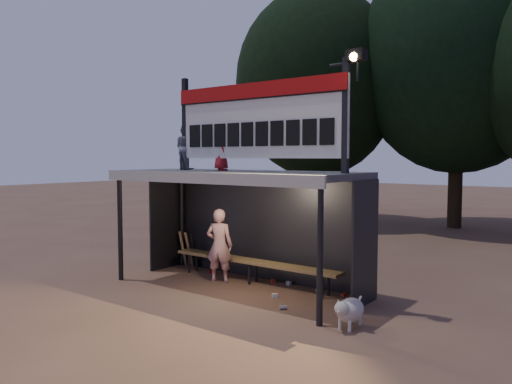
# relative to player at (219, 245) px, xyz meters

# --- Properties ---
(ground) EXTENTS (80.00, 80.00, 0.00)m
(ground) POSITION_rel_player_xyz_m (0.62, -0.23, -0.77)
(ground) COLOR brown
(ground) RESTS_ON ground
(player) EXTENTS (0.66, 0.55, 1.53)m
(player) POSITION_rel_player_xyz_m (0.00, 0.00, 0.00)
(player) COLOR white
(player) RESTS_ON ground
(child_a) EXTENTS (0.46, 0.36, 0.94)m
(child_a) POSITION_rel_player_xyz_m (-0.79, -0.18, 2.02)
(child_a) COLOR slate
(child_a) RESTS_ON dugout_shelter
(child_b) EXTENTS (0.51, 0.48, 0.87)m
(child_b) POSITION_rel_player_xyz_m (0.21, -0.17, 1.99)
(child_b) COLOR maroon
(child_b) RESTS_ON dugout_shelter
(dugout_shelter) EXTENTS (5.10, 2.08, 2.32)m
(dugout_shelter) POSITION_rel_player_xyz_m (0.62, 0.01, 1.08)
(dugout_shelter) COLOR #424245
(dugout_shelter) RESTS_ON ground
(scoreboard_assembly) EXTENTS (4.10, 0.27, 1.99)m
(scoreboard_assembly) POSITION_rel_player_xyz_m (1.18, -0.24, 2.56)
(scoreboard_assembly) COLOR black
(scoreboard_assembly) RESTS_ON dugout_shelter
(bench) EXTENTS (4.00, 0.35, 0.48)m
(bench) POSITION_rel_player_xyz_m (0.62, 0.32, -0.33)
(bench) COLOR olive
(bench) RESTS_ON ground
(tree_left) EXTENTS (6.46, 6.46, 9.27)m
(tree_left) POSITION_rel_player_xyz_m (-3.38, 9.77, 4.75)
(tree_left) COLOR #301E15
(tree_left) RESTS_ON ground
(tree_mid) EXTENTS (7.22, 7.22, 10.36)m
(tree_mid) POSITION_rel_player_xyz_m (1.62, 11.27, 5.40)
(tree_mid) COLOR black
(tree_mid) RESTS_ON ground
(dog) EXTENTS (0.36, 0.81, 0.49)m
(dog) POSITION_rel_player_xyz_m (3.44, -0.95, -0.49)
(dog) COLOR beige
(dog) RESTS_ON ground
(bats) EXTENTS (0.47, 0.32, 0.84)m
(bats) POSITION_rel_player_xyz_m (-1.47, 0.59, -0.34)
(bats) COLOR #A57B4D
(bats) RESTS_ON ground
(litter) EXTENTS (3.32, 1.52, 0.08)m
(litter) POSITION_rel_player_xyz_m (1.40, 0.24, -0.73)
(litter) COLOR #B42B1E
(litter) RESTS_ON ground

